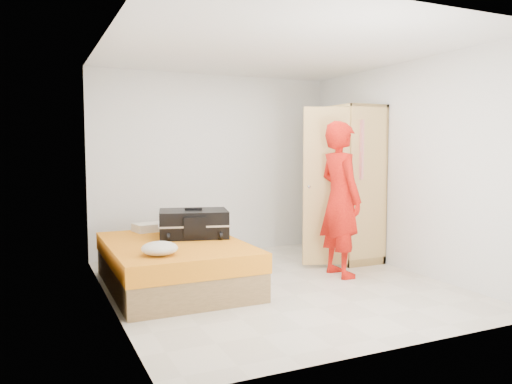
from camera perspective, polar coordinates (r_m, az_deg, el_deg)
name	(u,v)px	position (r m, az deg, el deg)	size (l,w,h in m)	color
room	(276,169)	(5.52, 2.32, 2.60)	(4.00, 4.02, 2.60)	beige
bed	(175,264)	(5.67, -9.29, -8.10)	(1.42, 2.02, 0.50)	olive
wardrobe	(341,187)	(7.02, 9.71, 0.57)	(1.14, 1.20, 2.10)	tan
person	(340,199)	(6.05, 9.61, -0.82)	(0.68, 0.44, 1.85)	red
suitcase	(194,224)	(5.89, -7.15, -3.59)	(0.92, 0.76, 0.34)	black
round_cushion	(160,248)	(4.93, -10.96, -6.35)	(0.35, 0.35, 0.13)	silver
pillow	(156,227)	(6.42, -11.38, -3.89)	(0.55, 0.28, 0.10)	silver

